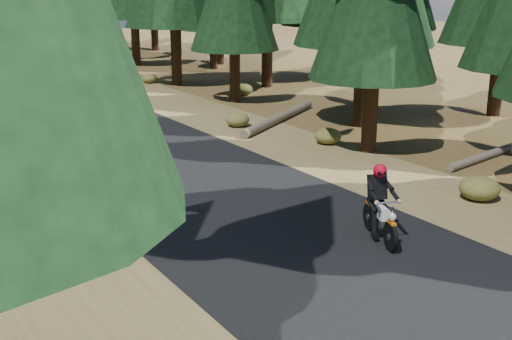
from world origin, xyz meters
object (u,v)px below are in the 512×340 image
(log_near, at_px, (280,118))
(log_far, at_px, (482,157))
(rider_follow, at_px, (91,155))
(rider_lead, at_px, (380,216))

(log_near, relative_size, log_far, 1.73)
(log_far, relative_size, rider_follow, 1.72)
(log_near, bearing_deg, log_far, -108.29)
(rider_lead, xyz_separation_m, rider_follow, (-3.42, 7.54, 0.06))
(log_far, bearing_deg, rider_follow, 145.52)
(log_near, height_order, log_far, log_near)
(log_near, xyz_separation_m, rider_follow, (-8.24, -2.99, 0.43))
(rider_lead, bearing_deg, log_far, -135.58)
(rider_lead, bearing_deg, log_near, -92.98)
(log_near, bearing_deg, rider_lead, -146.85)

